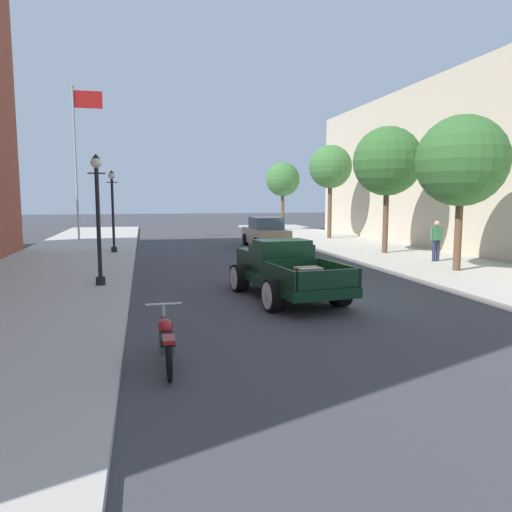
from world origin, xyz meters
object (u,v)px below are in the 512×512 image
car_background_tan (265,233)px  street_lamp_far (113,205)px  street_tree_nearest (462,161)px  street_tree_farthest (283,180)px  street_tree_second (387,162)px  motorcycle_parked (166,339)px  street_lamp_near (98,210)px  hotrod_truck_dark_green (283,270)px  pedestrian_sidewalk_right (436,238)px  street_tree_third (330,167)px  flagpole (79,146)px

car_background_tan → street_lamp_far: (-7.96, -2.05, 1.62)m
street_tree_nearest → street_tree_farthest: 22.32m
street_tree_second → motorcycle_parked: bearing=-129.6°
street_lamp_near → street_tree_second: bearing=25.2°
hotrod_truck_dark_green → pedestrian_sidewalk_right: bearing=31.0°
street_tree_nearest → street_tree_third: 14.02m
hotrod_truck_dark_green → street_lamp_far: (-5.11, 11.19, 1.63)m
hotrod_truck_dark_green → street_lamp_far: street_lamp_far is taller
motorcycle_parked → pedestrian_sidewalk_right: bearing=40.7°
motorcycle_parked → pedestrian_sidewalk_right: (11.30, 9.70, 0.64)m
motorcycle_parked → street_tree_second: size_ratio=0.36×
motorcycle_parked → street_lamp_far: size_ratio=0.55×
hotrod_truck_dark_green → pedestrian_sidewalk_right: 9.21m
motorcycle_parked → street_lamp_near: size_ratio=0.55×
car_background_tan → street_lamp_far: 8.38m
street_tree_farthest → hotrod_truck_dark_green: bearing=-106.1°
motorcycle_parked → street_tree_second: (10.72, 12.94, 3.93)m
flagpole → street_tree_nearest: 21.74m
flagpole → car_background_tan: bearing=-27.0°
street_tree_nearest → car_background_tan: bearing=111.5°
pedestrian_sidewalk_right → street_tree_second: size_ratio=0.28×
street_tree_second → street_tree_third: bearing=86.4°
car_background_tan → street_tree_nearest: 12.17m
car_background_tan → street_lamp_near: 13.68m
street_tree_nearest → street_tree_farthest: size_ratio=1.02×
street_lamp_far → flagpole: flagpole is taller
street_lamp_near → street_tree_farthest: (12.15, 22.47, 1.73)m
hotrod_truck_dark_green → pedestrian_sidewalk_right: (7.88, 4.74, 0.33)m
hotrod_truck_dark_green → street_tree_third: street_tree_third is taller
street_tree_second → street_tree_farthest: (-0.17, 16.66, -0.25)m
car_background_tan → flagpole: bearing=153.0°
street_tree_farthest → street_tree_second: bearing=-89.4°
street_tree_second → street_tree_third: street_tree_third is taller
motorcycle_parked → street_tree_second: street_tree_second is taller
hotrod_truck_dark_green → flagpole: size_ratio=0.55×
pedestrian_sidewalk_right → street_tree_farthest: bearing=92.2°
car_background_tan → street_tree_second: bearing=-49.8°
street_tree_farthest → flagpole: bearing=-156.8°
motorcycle_parked → street_tree_nearest: 13.31m
flagpole → street_tree_second: 18.05m
street_tree_second → hotrod_truck_dark_green: bearing=-132.5°
pedestrian_sidewalk_right → flagpole: size_ratio=0.18×
street_lamp_far → street_tree_third: (12.94, 5.12, 2.22)m
motorcycle_parked → street_tree_third: street_tree_third is taller
pedestrian_sidewalk_right → street_tree_nearest: street_tree_nearest is taller
hotrod_truck_dark_green → street_lamp_far: 12.41m
street_tree_nearest → street_tree_third: bearing=87.2°
hotrod_truck_dark_green → street_tree_third: (7.83, 16.31, 3.86)m
pedestrian_sidewalk_right → street_tree_farthest: 20.14m
motorcycle_parked → street_tree_third: 24.42m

